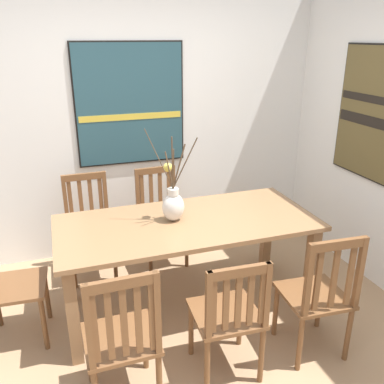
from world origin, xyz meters
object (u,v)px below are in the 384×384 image
(chair_1, at_px, (319,294))
(chair_4, at_px, (5,284))
(chair_3, at_px, (160,215))
(chair_2, at_px, (229,314))
(painting_on_back_wall, at_px, (130,105))
(painting_on_side_wall, at_px, (378,115))
(chair_0, at_px, (122,337))
(chair_5, at_px, (89,225))
(dining_table, at_px, (187,233))
(centerpiece_vase, at_px, (173,203))

(chair_1, distance_m, chair_4, 2.17)
(chair_3, bearing_deg, chair_1, -67.29)
(chair_2, bearing_deg, chair_1, -0.70)
(chair_3, distance_m, painting_on_back_wall, 1.08)
(chair_4, bearing_deg, painting_on_side_wall, 0.08)
(chair_0, height_order, painting_on_side_wall, painting_on_side_wall)
(painting_on_back_wall, bearing_deg, chair_4, -135.35)
(chair_2, xyz_separation_m, painting_on_back_wall, (-0.20, 1.96, 1.01))
(chair_1, bearing_deg, chair_0, -179.32)
(chair_3, bearing_deg, chair_5, -178.60)
(chair_0, relative_size, chair_3, 1.04)
(chair_2, height_order, painting_on_back_wall, painting_on_back_wall)
(chair_0, xyz_separation_m, chair_2, (0.67, 0.02, -0.02))
(chair_1, xyz_separation_m, chair_2, (-0.65, 0.01, -0.01))
(dining_table, distance_m, chair_1, 1.06)
(chair_1, relative_size, painting_on_back_wall, 0.83)
(dining_table, height_order, chair_1, chair_1)
(chair_0, bearing_deg, chair_3, 68.42)
(chair_0, distance_m, chair_1, 1.32)
(chair_3, xyz_separation_m, painting_on_back_wall, (-0.17, 0.36, 1.01))
(dining_table, distance_m, chair_4, 1.35)
(dining_table, relative_size, painting_on_side_wall, 1.76)
(chair_1, bearing_deg, chair_3, 112.71)
(painting_on_back_wall, height_order, painting_on_side_wall, painting_on_back_wall)
(chair_2, relative_size, painting_on_back_wall, 0.78)
(centerpiece_vase, xyz_separation_m, chair_4, (-1.24, -0.02, -0.44))
(centerpiece_vase, relative_size, painting_on_back_wall, 0.63)
(painting_on_side_wall, bearing_deg, chair_3, 155.32)
(centerpiece_vase, distance_m, chair_3, 0.88)
(painting_on_side_wall, bearing_deg, chair_0, -160.09)
(chair_0, relative_size, painting_on_back_wall, 0.84)
(chair_4, bearing_deg, painting_on_back_wall, 44.65)
(chair_5, bearing_deg, centerpiece_vase, -51.91)
(chair_1, height_order, chair_4, chair_1)
(chair_0, bearing_deg, chair_5, 91.02)
(chair_1, bearing_deg, dining_table, 129.58)
(chair_1, bearing_deg, centerpiece_vase, 131.92)
(chair_5, height_order, painting_on_back_wall, painting_on_back_wall)
(chair_1, distance_m, chair_3, 1.75)
(chair_0, xyz_separation_m, chair_5, (-0.03, 1.61, -0.01))
(chair_4, height_order, painting_on_back_wall, painting_on_back_wall)
(chair_2, bearing_deg, painting_on_back_wall, 95.76)
(chair_5, relative_size, painting_on_side_wall, 0.83)
(chair_1, distance_m, painting_on_side_wall, 1.65)
(dining_table, height_order, centerpiece_vase, centerpiece_vase)
(chair_3, relative_size, chair_4, 1.05)
(chair_4, xyz_separation_m, chair_5, (0.65, 0.77, 0.01))
(chair_5, bearing_deg, chair_3, 1.40)
(centerpiece_vase, bearing_deg, chair_1, -48.08)
(painting_on_side_wall, bearing_deg, painting_on_back_wall, 148.65)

